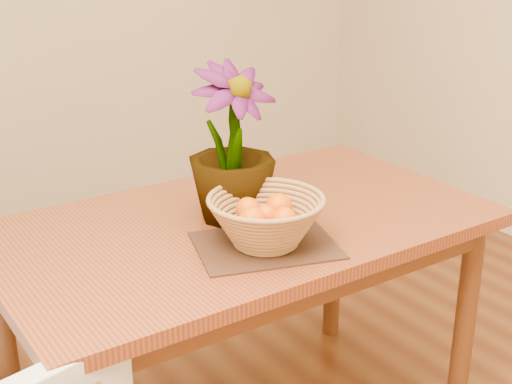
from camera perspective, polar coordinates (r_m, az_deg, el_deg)
table at (r=2.06m, az=-1.05°, el=-4.45°), size 1.40×0.80×0.75m
placemat at (r=1.86m, az=0.78°, el=-4.28°), size 0.42×0.36×0.01m
wicker_basket at (r=1.83m, az=0.79°, el=-2.46°), size 0.31×0.31×0.12m
orange_pile at (r=1.82m, az=0.80°, el=-1.78°), size 0.18×0.17×0.07m
potted_plant at (r=1.96m, az=-1.96°, el=3.87°), size 0.27×0.27×0.44m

